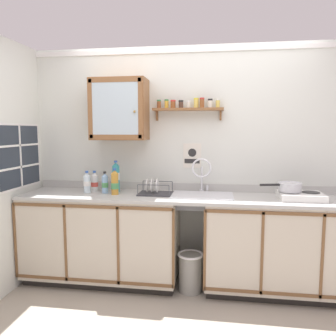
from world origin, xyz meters
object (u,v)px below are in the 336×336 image
at_px(bottle_water_blue_0, 105,183).
at_px(dish_rack, 155,191).
at_px(bottle_juice_amber_4, 115,183).
at_px(saucepan, 289,187).
at_px(bottle_opaque_white_2, 95,182).
at_px(wall_cabinet, 119,110).
at_px(sink, 202,196).
at_px(bottle_water_clear_1, 87,183).
at_px(trash_bin, 190,272).
at_px(warning_sign, 192,156).
at_px(hot_plate_stove, 301,196).
at_px(bottle_detergent_teal_3, 116,177).

height_order(bottle_water_blue_0, dish_rack, bottle_water_blue_0).
bearing_deg(bottle_juice_amber_4, saucepan, 1.50).
height_order(bottle_opaque_white_2, wall_cabinet, wall_cabinet).
relative_size(sink, bottle_water_blue_0, 2.69).
bearing_deg(bottle_water_clear_1, bottle_water_blue_0, 2.60).
bearing_deg(bottle_opaque_white_2, dish_rack, -6.89).
bearing_deg(trash_bin, warning_sign, 92.95).
height_order(hot_plate_stove, wall_cabinet, wall_cabinet).
relative_size(hot_plate_stove, wall_cabinet, 0.64).
xyz_separation_m(bottle_opaque_white_2, bottle_juice_amber_4, (0.27, -0.15, 0.02)).
relative_size(bottle_opaque_white_2, bottle_detergent_teal_3, 0.66).
height_order(bottle_water_clear_1, bottle_opaque_white_2, bottle_water_clear_1).
distance_m(hot_plate_stove, bottle_water_blue_0, 1.90).
xyz_separation_m(sink, saucepan, (0.81, -0.03, 0.12)).
bearing_deg(wall_cabinet, warning_sign, 11.23).
bearing_deg(bottle_water_clear_1, bottle_opaque_white_2, 67.00).
bearing_deg(bottle_water_blue_0, bottle_water_clear_1, -177.40).
bearing_deg(trash_bin, hot_plate_stove, 4.87).
bearing_deg(wall_cabinet, saucepan, -4.58).
distance_m(dish_rack, trash_bin, 0.86).
relative_size(bottle_water_blue_0, trash_bin, 0.58).
height_order(hot_plate_stove, warning_sign, warning_sign).
bearing_deg(hot_plate_stove, bottle_juice_amber_4, -179.31).
distance_m(sink, bottle_water_blue_0, 0.99).
bearing_deg(bottle_water_blue_0, bottle_opaque_white_2, 148.26).
bearing_deg(saucepan, sink, 177.61).
relative_size(sink, hot_plate_stove, 1.51).
relative_size(bottle_water_clear_1, bottle_opaque_white_2, 1.05).
bearing_deg(trash_bin, bottle_opaque_white_2, 168.16).
height_order(sink, bottle_water_clear_1, sink).
relative_size(bottle_water_blue_0, warning_sign, 0.87).
bearing_deg(bottle_detergent_teal_3, wall_cabinet, 35.38).
distance_m(hot_plate_stove, bottle_juice_amber_4, 1.78).
height_order(bottle_detergent_teal_3, dish_rack, bottle_detergent_teal_3).
relative_size(sink, bottle_opaque_white_2, 2.76).
xyz_separation_m(bottle_water_clear_1, dish_rack, (0.70, 0.02, -0.07)).
bearing_deg(trash_bin, bottle_water_clear_1, 173.73).
distance_m(hot_plate_stove, bottle_water_clear_1, 2.09).
bearing_deg(warning_sign, trash_bin, -87.05).
relative_size(bottle_water_clear_1, trash_bin, 0.59).
bearing_deg(bottle_opaque_white_2, wall_cabinet, 5.29).
height_order(saucepan, trash_bin, saucepan).
distance_m(bottle_juice_amber_4, dish_rack, 0.40).
height_order(sink, hot_plate_stove, sink).
height_order(bottle_water_blue_0, trash_bin, bottle_water_blue_0).
bearing_deg(bottle_water_clear_1, wall_cabinet, 21.33).
bearing_deg(bottle_detergent_teal_3, bottle_juice_amber_4, -77.27).
distance_m(wall_cabinet, trash_bin, 1.76).
bearing_deg(sink, bottle_water_blue_0, -179.09).
distance_m(sink, bottle_water_clear_1, 1.18).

